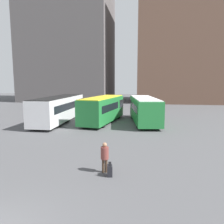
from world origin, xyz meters
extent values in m
cube|color=#5B5656|center=(-14.01, 50.59, 15.49)|extent=(20.96, 17.97, 30.98)
cube|color=brown|center=(16.89, 50.59, 14.49)|extent=(26.70, 17.17, 28.98)
cube|color=silver|center=(-5.02, 19.63, 1.60)|extent=(2.68, 11.51, 2.67)
cube|color=black|center=(-5.05, 24.35, 1.93)|extent=(2.65, 2.13, 1.01)
cube|color=black|center=(-5.02, 18.60, 1.93)|extent=(2.68, 7.38, 0.80)
cube|color=black|center=(-5.02, 19.63, 2.97)|extent=(2.47, 11.28, 0.08)
cylinder|color=black|center=(-5.05, 23.20, 0.47)|extent=(2.50, 0.97, 0.95)
cylinder|color=black|center=(-5.00, 16.07, 0.47)|extent=(2.50, 0.97, 0.95)
cube|color=#237A38|center=(0.18, 19.92, 1.59)|extent=(4.01, 9.32, 2.65)
cube|color=black|center=(0.80, 23.57, 1.92)|extent=(2.82, 2.07, 1.01)
cube|color=black|center=(0.04, 19.12, 1.92)|extent=(3.50, 6.13, 0.79)
cube|color=yellow|center=(0.18, 19.92, 2.95)|extent=(3.78, 9.11, 0.08)
cylinder|color=black|center=(0.65, 22.68, 0.48)|extent=(2.57, 1.35, 0.96)
cylinder|color=black|center=(-0.29, 17.17, 0.48)|extent=(2.57, 1.35, 0.96)
cube|color=#237A38|center=(5.02, 20.33, 1.56)|extent=(3.81, 9.68, 2.58)
cube|color=black|center=(4.48, 24.15, 1.89)|extent=(2.77, 2.08, 0.98)
cube|color=black|center=(5.14, 19.49, 1.89)|extent=(3.36, 6.33, 0.77)
cube|color=white|center=(5.02, 20.33, 2.90)|extent=(3.58, 9.47, 0.08)
cylinder|color=black|center=(4.61, 23.22, 0.50)|extent=(2.52, 1.32, 1.00)
cylinder|color=black|center=(5.43, 17.43, 0.50)|extent=(2.52, 1.32, 1.00)
cylinder|color=#4C3828|center=(2.85, 5.75, 0.37)|extent=(0.17, 0.17, 0.74)
cylinder|color=#4C3828|center=(3.01, 5.78, 0.37)|extent=(0.17, 0.17, 0.74)
cylinder|color=brown|center=(2.93, 5.77, 1.06)|extent=(0.48, 0.48, 0.64)
sphere|color=#9E7051|center=(2.93, 5.77, 1.50)|extent=(0.24, 0.24, 0.24)
cube|color=black|center=(3.25, 5.37, 0.28)|extent=(0.33, 0.45, 0.55)
cube|color=black|center=(3.28, 5.23, 0.68)|extent=(0.14, 0.05, 0.25)
camera|label=1|loc=(4.86, -5.04, 4.74)|focal=35.00mm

